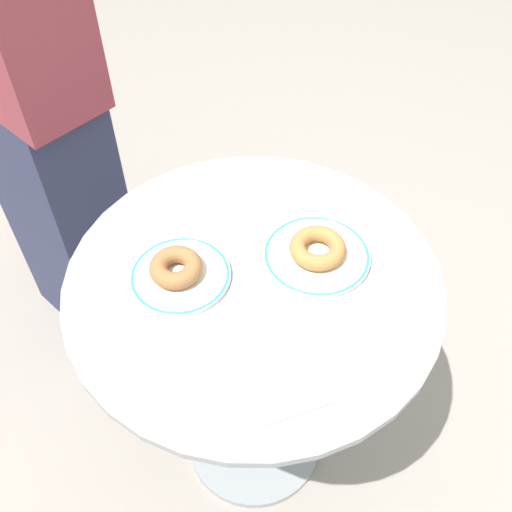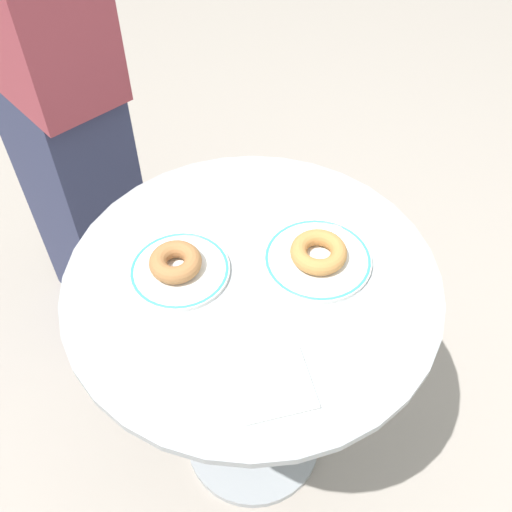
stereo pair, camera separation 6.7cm
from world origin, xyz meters
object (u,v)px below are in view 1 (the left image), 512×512
at_px(donut_cinnamon, 176,267).
at_px(plate_right, 317,255).
at_px(cafe_table, 254,342).
at_px(plate_left, 180,275).
at_px(donut_old_fashioned, 318,248).
at_px(paper_napkin, 286,383).
at_px(person_figure, 26,96).

bearing_deg(donut_cinnamon, plate_right, -5.77).
height_order(cafe_table, plate_left, plate_left).
distance_m(donut_cinnamon, donut_old_fashioned, 0.28).
height_order(paper_napkin, person_figure, person_figure).
relative_size(donut_old_fashioned, paper_napkin, 0.86).
height_order(plate_left, plate_right, same).
relative_size(cafe_table, donut_old_fashioned, 6.77).
distance_m(plate_right, donut_cinnamon, 0.28).
height_order(donut_cinnamon, person_figure, person_figure).
height_order(cafe_table, donut_old_fashioned, donut_old_fashioned).
bearing_deg(donut_cinnamon, paper_napkin, -65.07).
bearing_deg(plate_left, person_figure, 112.89).
relative_size(cafe_table, person_figure, 0.45).
bearing_deg(donut_old_fashioned, cafe_table, -173.93).
distance_m(cafe_table, plate_right, 0.28).
relative_size(cafe_table, plate_left, 3.86).
xyz_separation_m(plate_left, donut_old_fashioned, (0.27, -0.03, 0.02)).
bearing_deg(person_figure, cafe_table, -58.59).
xyz_separation_m(plate_left, person_figure, (-0.25, 0.60, 0.07)).
bearing_deg(donut_old_fashioned, plate_left, 174.70).
height_order(donut_old_fashioned, person_figure, person_figure).
bearing_deg(plate_right, plate_left, 174.70).
bearing_deg(plate_right, donut_old_fashioned, 90.00).
distance_m(plate_right, donut_old_fashioned, 0.02).
distance_m(cafe_table, plate_left, 0.28).
bearing_deg(plate_right, cafe_table, -173.93).
bearing_deg(donut_old_fashioned, donut_cinnamon, 174.23).
height_order(plate_right, person_figure, person_figure).
bearing_deg(plate_left, cafe_table, -16.28).
bearing_deg(paper_napkin, donut_cinnamon, 114.93).
height_order(donut_old_fashioned, paper_napkin, donut_old_fashioned).
relative_size(cafe_table, paper_napkin, 5.82).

